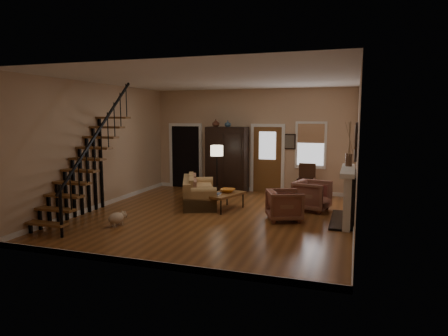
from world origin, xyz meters
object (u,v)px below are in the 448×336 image
(armchair_right, at_px, (312,196))
(side_chair, at_px, (306,181))
(armoire, at_px, (227,160))
(floor_lamp, at_px, (217,173))
(sofa, at_px, (199,192))
(armchair_left, at_px, (285,205))
(coffee_table, at_px, (224,201))

(armchair_right, xyz_separation_m, side_chair, (-0.34, 1.58, 0.12))
(armchair_right, relative_size, side_chair, 0.84)
(armoire, bearing_deg, floor_lamp, -85.80)
(sofa, height_order, floor_lamp, floor_lamp)
(sofa, bearing_deg, armoire, 63.42)
(sofa, height_order, side_chair, side_chair)
(sofa, relative_size, armchair_left, 2.50)
(sofa, relative_size, floor_lamp, 1.24)
(sofa, relative_size, side_chair, 1.94)
(side_chair, bearing_deg, sofa, -144.63)
(armoire, distance_m, armchair_right, 3.46)
(coffee_table, bearing_deg, armoire, 106.01)
(sofa, distance_m, floor_lamp, 0.96)
(coffee_table, bearing_deg, armchair_left, -19.12)
(armchair_left, height_order, side_chair, side_chair)
(floor_lamp, bearing_deg, armchair_right, -10.18)
(sofa, distance_m, coffee_table, 0.89)
(coffee_table, distance_m, floor_lamp, 1.40)
(coffee_table, relative_size, side_chair, 1.11)
(armchair_left, bearing_deg, armoire, 16.96)
(armoire, relative_size, armchair_left, 2.65)
(coffee_table, height_order, armchair_right, armchair_right)
(coffee_table, height_order, armchair_left, armchair_left)
(armoire, height_order, armchair_right, armoire)
(coffee_table, distance_m, armchair_right, 2.29)
(armchair_right, bearing_deg, sofa, 109.53)
(sofa, xyz_separation_m, coffee_table, (0.83, -0.30, -0.15))
(sofa, bearing_deg, armchair_right, -16.80)
(armoire, bearing_deg, armchair_right, -31.63)
(armoire, relative_size, sofa, 1.06)
(coffee_table, distance_m, armchair_left, 1.79)
(armoire, height_order, sofa, armoire)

